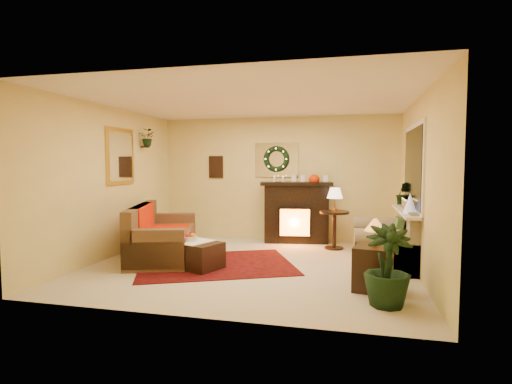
% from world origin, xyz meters
% --- Properties ---
extents(floor, '(5.00, 5.00, 0.00)m').
position_xyz_m(floor, '(0.00, 0.00, 0.00)').
color(floor, beige).
rests_on(floor, ground).
extents(ceiling, '(5.00, 5.00, 0.00)m').
position_xyz_m(ceiling, '(0.00, 0.00, 2.60)').
color(ceiling, white).
rests_on(ceiling, ground).
extents(wall_back, '(5.00, 5.00, 0.00)m').
position_xyz_m(wall_back, '(0.00, 2.25, 1.30)').
color(wall_back, '#EFD88C').
rests_on(wall_back, ground).
extents(wall_front, '(5.00, 5.00, 0.00)m').
position_xyz_m(wall_front, '(0.00, -2.25, 1.30)').
color(wall_front, '#EFD88C').
rests_on(wall_front, ground).
extents(wall_left, '(4.50, 4.50, 0.00)m').
position_xyz_m(wall_left, '(-2.50, 0.00, 1.30)').
color(wall_left, '#EFD88C').
rests_on(wall_left, ground).
extents(wall_right, '(4.50, 4.50, 0.00)m').
position_xyz_m(wall_right, '(2.50, 0.00, 1.30)').
color(wall_right, '#EFD88C').
rests_on(wall_right, ground).
extents(area_rug, '(2.92, 2.63, 0.01)m').
position_xyz_m(area_rug, '(-0.55, -0.10, 0.01)').
color(area_rug, maroon).
rests_on(area_rug, floor).
extents(sofa, '(1.52, 2.29, 0.91)m').
position_xyz_m(sofa, '(-1.62, 0.21, 0.43)').
color(sofa, brown).
rests_on(sofa, floor).
extents(red_throw, '(0.75, 1.23, 0.02)m').
position_xyz_m(red_throw, '(-1.65, 0.35, 0.46)').
color(red_throw, '#E20203').
rests_on(red_throw, sofa).
extents(fireplace, '(1.33, 0.59, 1.18)m').
position_xyz_m(fireplace, '(0.45, 2.04, 0.55)').
color(fireplace, black).
rests_on(fireplace, floor).
extents(poinsettia, '(0.21, 0.21, 0.21)m').
position_xyz_m(poinsettia, '(0.81, 2.00, 1.30)').
color(poinsettia, red).
rests_on(poinsettia, fireplace).
extents(mantel_candle_a, '(0.06, 0.06, 0.18)m').
position_xyz_m(mantel_candle_a, '(-0.00, 2.01, 1.26)').
color(mantel_candle_a, white).
rests_on(mantel_candle_a, fireplace).
extents(mantel_candle_b, '(0.06, 0.06, 0.19)m').
position_xyz_m(mantel_candle_b, '(0.17, 2.04, 1.26)').
color(mantel_candle_b, white).
rests_on(mantel_candle_b, fireplace).
extents(mantel_mirror, '(0.92, 0.02, 0.72)m').
position_xyz_m(mantel_mirror, '(0.00, 2.23, 1.70)').
color(mantel_mirror, white).
rests_on(mantel_mirror, wall_back).
extents(wreath, '(0.55, 0.11, 0.55)m').
position_xyz_m(wreath, '(0.00, 2.19, 1.72)').
color(wreath, '#194719').
rests_on(wreath, wall_back).
extents(wall_art, '(0.32, 0.03, 0.48)m').
position_xyz_m(wall_art, '(-1.35, 2.23, 1.55)').
color(wall_art, '#381E11').
rests_on(wall_art, wall_back).
extents(gold_mirror, '(0.03, 0.84, 1.00)m').
position_xyz_m(gold_mirror, '(-2.48, 0.30, 1.75)').
color(gold_mirror, gold).
rests_on(gold_mirror, wall_left).
extents(hanging_plant, '(0.33, 0.28, 0.36)m').
position_xyz_m(hanging_plant, '(-2.34, 1.05, 1.97)').
color(hanging_plant, '#194719').
rests_on(hanging_plant, wall_left).
extents(loveseat, '(0.92, 1.59, 0.92)m').
position_xyz_m(loveseat, '(2.06, 0.57, 0.42)').
color(loveseat, tan).
rests_on(loveseat, floor).
extents(window_frame, '(0.03, 1.86, 1.36)m').
position_xyz_m(window_frame, '(2.48, 0.55, 1.55)').
color(window_frame, white).
rests_on(window_frame, wall_right).
extents(window_glass, '(0.02, 1.70, 1.22)m').
position_xyz_m(window_glass, '(2.47, 0.55, 1.55)').
color(window_glass, black).
rests_on(window_glass, wall_right).
extents(window_sill, '(0.22, 1.86, 0.04)m').
position_xyz_m(window_sill, '(2.38, 0.55, 0.87)').
color(window_sill, white).
rests_on(window_sill, wall_right).
extents(mini_tree, '(0.20, 0.20, 0.29)m').
position_xyz_m(mini_tree, '(2.38, 0.11, 1.04)').
color(mini_tree, silver).
rests_on(mini_tree, window_sill).
extents(sill_plant, '(0.30, 0.24, 0.54)m').
position_xyz_m(sill_plant, '(2.42, 1.23, 1.08)').
color(sill_plant, black).
rests_on(sill_plant, window_sill).
extents(side_table_round, '(0.63, 0.63, 0.72)m').
position_xyz_m(side_table_round, '(1.24, 1.57, 0.33)').
color(side_table_round, '#4A1F12').
rests_on(side_table_round, floor).
extents(lamp_cream, '(0.30, 0.30, 0.45)m').
position_xyz_m(lamp_cream, '(1.24, 1.54, 0.88)').
color(lamp_cream, '#FFDFB8').
rests_on(lamp_cream, side_table_round).
extents(end_table_square, '(0.54, 0.54, 0.57)m').
position_xyz_m(end_table_square, '(1.83, -0.86, 0.27)').
color(end_table_square, '#36190C').
rests_on(end_table_square, floor).
extents(lamp_tiffany, '(0.27, 0.27, 0.40)m').
position_xyz_m(lamp_tiffany, '(1.84, -0.83, 0.74)').
color(lamp_tiffany, orange).
rests_on(lamp_tiffany, end_table_square).
extents(coffee_table, '(1.11, 0.86, 0.41)m').
position_xyz_m(coffee_table, '(-0.89, -0.33, 0.21)').
color(coffee_table, '#371F15').
rests_on(coffee_table, floor).
extents(fruit_bowl, '(0.26, 0.26, 0.06)m').
position_xyz_m(fruit_bowl, '(-0.91, -0.32, 0.45)').
color(fruit_bowl, silver).
rests_on(fruit_bowl, coffee_table).
extents(floor_palm, '(1.83, 1.83, 2.78)m').
position_xyz_m(floor_palm, '(1.95, -1.42, 0.45)').
color(floor_palm, '#1B5724').
rests_on(floor_palm, floor).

